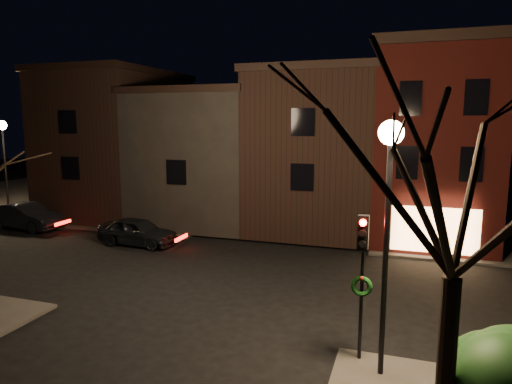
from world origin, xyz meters
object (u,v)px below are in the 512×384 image
(street_lamp_near, at_px, (389,179))
(bare_tree_right, at_px, (461,145))
(traffic_signal, at_px, (362,265))
(street_lamp_far, at_px, (3,142))
(parked_car_a, at_px, (138,231))
(parked_car_b, at_px, (26,217))

(street_lamp_near, height_order, bare_tree_right, bare_tree_right)
(street_lamp_near, bearing_deg, traffic_signal, 140.63)
(street_lamp_far, height_order, parked_car_a, street_lamp_far)
(street_lamp_near, relative_size, traffic_signal, 1.60)
(street_lamp_near, xyz_separation_m, traffic_signal, (-0.60, 0.49, -2.37))
(street_lamp_near, relative_size, bare_tree_right, 0.76)
(parked_car_b, bearing_deg, traffic_signal, -109.80)
(traffic_signal, relative_size, bare_tree_right, 0.48)
(street_lamp_near, height_order, traffic_signal, street_lamp_near)
(traffic_signal, distance_m, bare_tree_right, 4.87)
(parked_car_b, bearing_deg, street_lamp_near, -110.28)
(street_lamp_far, height_order, parked_car_b, street_lamp_far)
(parked_car_a, bearing_deg, traffic_signal, -121.38)
(bare_tree_right, height_order, parked_car_b, bare_tree_right)
(street_lamp_near, xyz_separation_m, bare_tree_right, (1.30, -2.50, 0.97))
(traffic_signal, height_order, bare_tree_right, bare_tree_right)
(street_lamp_far, relative_size, parked_car_b, 1.35)
(street_lamp_far, xyz_separation_m, bare_tree_right, (26.50, -14.70, 0.97))
(parked_car_b, bearing_deg, parked_car_a, -91.69)
(street_lamp_far, xyz_separation_m, parked_car_b, (3.57, -2.11, -4.39))
(parked_car_a, bearing_deg, parked_car_b, 86.84)
(street_lamp_far, bearing_deg, bare_tree_right, -29.02)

